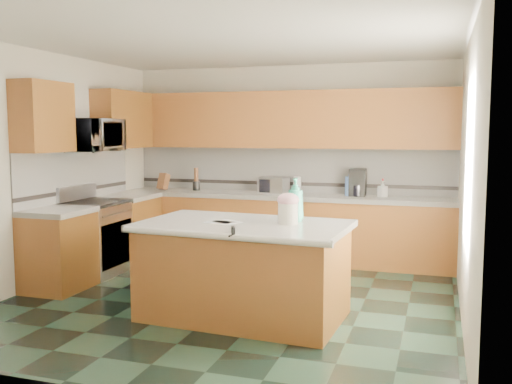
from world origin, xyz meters
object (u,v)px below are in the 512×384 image
(island_top, at_px, (244,226))
(knife_block, at_px, (163,181))
(coffee_maker, at_px, (358,182))
(toaster_oven, at_px, (274,185))
(treat_jar, at_px, (288,214))
(soap_bottle_island, at_px, (295,200))
(island_base, at_px, (244,273))

(island_top, height_order, knife_block, knife_block)
(knife_block, distance_m, coffee_maker, 2.87)
(island_top, distance_m, toaster_oven, 2.60)
(treat_jar, xyz_separation_m, knife_block, (-2.58, 2.51, 0.02))
(island_top, height_order, soap_bottle_island, soap_bottle_island)
(toaster_oven, bearing_deg, island_top, -71.58)
(island_base, height_order, treat_jar, treat_jar)
(knife_block, relative_size, coffee_maker, 0.65)
(island_base, relative_size, coffee_maker, 5.08)
(soap_bottle_island, relative_size, coffee_maker, 1.15)
(island_top, xyz_separation_m, toaster_oven, (-0.44, 2.56, 0.14))
(treat_jar, relative_size, knife_block, 0.83)
(island_top, distance_m, knife_block, 3.34)
(island_base, xyz_separation_m, coffee_maker, (0.72, 2.59, 0.67))
(knife_block, bearing_deg, toaster_oven, 15.63)
(island_base, height_order, island_top, island_top)
(soap_bottle_island, xyz_separation_m, coffee_maker, (0.27, 2.36, -0.03))
(treat_jar, bearing_deg, coffee_maker, 73.61)
(knife_block, xyz_separation_m, coffee_maker, (2.87, 0.03, 0.06))
(island_top, relative_size, coffee_maker, 5.35)
(treat_jar, height_order, toaster_oven, toaster_oven)
(soap_bottle_island, bearing_deg, knife_block, 135.93)
(island_base, xyz_separation_m, treat_jar, (0.42, 0.05, 0.59))
(island_base, distance_m, island_top, 0.46)
(knife_block, bearing_deg, treat_jar, -28.58)
(island_base, xyz_separation_m, soap_bottle_island, (0.45, 0.23, 0.70))
(island_top, height_order, toaster_oven, toaster_oven)
(island_top, distance_m, coffee_maker, 2.69)
(soap_bottle_island, relative_size, toaster_oven, 1.09)
(island_base, distance_m, toaster_oven, 2.66)
(treat_jar, xyz_separation_m, soap_bottle_island, (0.03, 0.18, 0.11))
(soap_bottle_island, distance_m, knife_block, 3.49)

